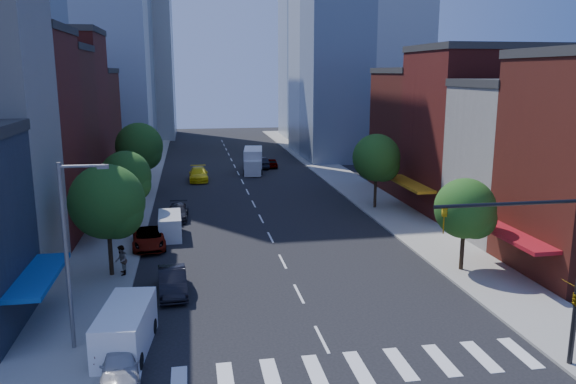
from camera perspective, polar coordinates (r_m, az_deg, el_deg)
name	(u,v)px	position (r m, az deg, el deg)	size (l,w,h in m)	color
ground	(322,339)	(29.10, 3.45, -14.72)	(220.00, 220.00, 0.00)	black
sidewalk_left	(136,188)	(66.84, -15.21, 0.40)	(5.00, 120.00, 0.15)	gray
sidewalk_right	(346,181)	(69.10, 5.89, 1.13)	(5.00, 120.00, 0.15)	gray
crosswalk	(337,370)	(26.54, 5.02, -17.56)	(19.00, 3.00, 0.01)	silver
bldg_left_3	(24,135)	(56.52, -25.25, 5.23)	(12.00, 8.00, 15.00)	#581E16
bldg_left_4	(46,117)	(64.64, -23.40, 7.00)	(12.00, 9.00, 17.00)	maroon
bldg_left_5	(66,128)	(74.05, -21.61, 6.11)	(12.00, 10.00, 13.00)	#581E16
bldg_right_1	(535,163)	(49.07, 23.80, 2.71)	(12.00, 8.00, 12.00)	beige
bldg_right_2	(480,133)	(56.51, 18.91, 5.73)	(12.00, 10.00, 15.00)	maroon
bldg_right_3	(435,132)	(65.51, 14.66, 5.89)	(12.00, 10.00, 13.00)	#581E16
traffic_signal	(568,281)	(27.74, 26.53, -8.07)	(7.24, 2.24, 8.00)	black
streetlight	(70,245)	(27.96, -21.27, -5.03)	(2.25, 0.25, 9.00)	slate
tree_left_near	(110,205)	(37.46, -17.68, -1.22)	(4.80, 4.80, 7.30)	black
tree_left_mid	(128,178)	(48.22, -15.98, 1.35)	(4.20, 4.20, 6.65)	black
tree_left_far	(141,148)	(61.90, -14.73, 4.33)	(5.00, 5.00, 7.75)	black
tree_right_near	(467,211)	(38.69, 17.77, -1.84)	(4.00, 4.00, 6.20)	black
tree_right_far	(378,160)	(54.80, 9.13, 3.26)	(4.60, 4.60, 7.20)	black
parked_car_front	(120,363)	(26.56, -16.68, -16.32)	(1.66, 4.12, 1.40)	#A3A4A8
parked_car_second	(172,282)	(34.89, -11.66, -8.90)	(1.63, 4.67, 1.54)	black
parked_car_third	(149,238)	(44.15, -13.94, -4.58)	(2.42, 5.24, 1.46)	#999999
parked_car_rear	(178,212)	(51.94, -11.16, -2.02)	(1.87, 4.60, 1.34)	black
cargo_van_near	(125,330)	(28.50, -16.22, -13.35)	(2.68, 5.43, 2.23)	white
cargo_van_far	(170,226)	(46.41, -11.90, -3.40)	(1.94, 4.50, 1.89)	silver
taxi	(199,174)	(70.02, -9.08, 1.80)	(2.27, 5.58, 1.62)	yellow
traffic_car_oncoming	(260,163)	(78.37, -2.84, 3.00)	(1.63, 4.69, 1.54)	black
traffic_car_far	(272,163)	(78.93, -1.64, 2.97)	(1.50, 3.73, 1.27)	#999999
box_truck	(253,161)	(75.05, -3.56, 3.13)	(3.25, 8.00, 3.13)	silver
pedestrian_near	(97,355)	(26.81, -18.85, -15.38)	(0.64, 0.42, 1.77)	#999999
pedestrian_far	(121,260)	(38.31, -16.58, -6.66)	(0.96, 0.75, 1.97)	#999999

